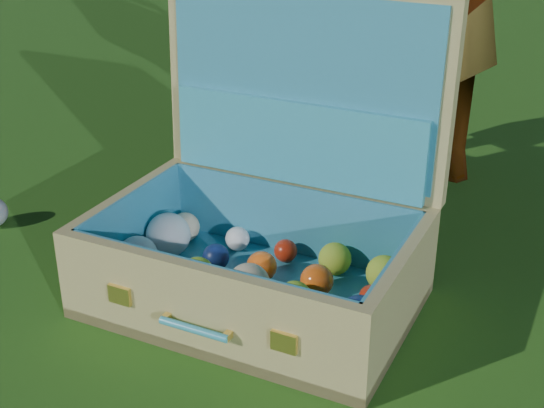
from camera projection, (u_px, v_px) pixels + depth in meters
The scene contains 2 objects.
ground at pixel (172, 292), 1.51m from camera, with size 60.00×60.00×0.00m, color #215114.
suitcase at pixel (268, 213), 1.46m from camera, with size 0.60×0.48×0.58m.
Camera 1 is at (0.75, -1.07, 0.80)m, focal length 50.00 mm.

